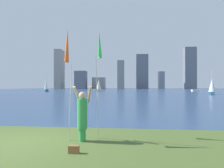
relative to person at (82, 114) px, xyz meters
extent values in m
cube|color=navy|center=(-1.95, 60.82, -0.99)|extent=(120.00, 117.54, 0.12)
cube|color=#232D14|center=(-1.95, 2.05, -0.96)|extent=(120.00, 0.70, 0.02)
cylinder|color=green|center=(0.00, -0.01, -0.72)|extent=(0.24, 0.24, 0.43)
cylinder|color=green|center=(0.00, -0.01, 0.01)|extent=(0.35, 0.35, 1.03)
sphere|color=#D1A889|center=(0.00, -0.01, 0.65)|extent=(0.25, 0.25, 0.25)
cylinder|color=#D1A889|center=(-0.22, 0.13, 0.67)|extent=(0.25, 0.40, 0.59)
cylinder|color=#D1A889|center=(0.22, 0.13, 0.67)|extent=(0.25, 0.40, 0.59)
cylinder|color=#B2B2B7|center=(-0.48, 0.16, 0.42)|extent=(0.02, 0.30, 2.71)
cone|color=#F25919|center=(-0.48, -0.18, 2.36)|extent=(0.16, 0.28, 1.17)
sphere|color=yellow|center=(-0.48, -0.12, 1.78)|extent=(0.06, 0.06, 0.06)
cylinder|color=#B2B2B7|center=(0.48, 0.16, 0.55)|extent=(0.02, 0.53, 2.93)
cone|color=green|center=(0.48, 0.75, 2.54)|extent=(0.16, 0.33, 1.02)
sphere|color=yellow|center=(0.48, 0.66, 2.04)|extent=(0.06, 0.06, 0.06)
cube|color=brown|center=(0.05, -1.17, -0.83)|extent=(0.30, 0.13, 0.22)
cube|color=#2D6084|center=(18.83, 34.90, -0.64)|extent=(1.55, 2.86, 0.59)
cylinder|color=silver|center=(18.83, 34.90, 1.98)|extent=(0.08, 0.08, 4.66)
cone|color=white|center=(18.76, 34.70, 1.00)|extent=(1.77, 1.77, 2.70)
cube|color=silver|center=(21.88, 54.49, -0.65)|extent=(2.30, 1.46, 0.56)
cylinder|color=#47474C|center=(21.88, 54.49, 1.60)|extent=(0.06, 0.06, 3.95)
cube|color=#2D6084|center=(-23.79, 49.45, -0.59)|extent=(2.02, 2.16, 0.68)
cylinder|color=silver|center=(-23.79, 49.45, 2.42)|extent=(0.06, 0.06, 5.35)
cone|color=white|center=(-23.69, 49.33, 1.24)|extent=(1.45, 1.45, 2.98)
cube|color=white|center=(-8.41, 53.90, -0.65)|extent=(3.24, 1.55, 0.57)
cylinder|color=silver|center=(-8.41, 53.90, 1.84)|extent=(0.09, 0.09, 4.41)
cone|color=silver|center=(-8.18, 53.95, 1.26)|extent=(1.85, 1.85, 3.26)
cube|color=gray|center=(-39.24, 101.53, 10.36)|extent=(3.78, 7.43, 22.59)
cube|color=slate|center=(-25.04, 96.32, 3.94)|extent=(5.94, 5.98, 9.74)
cube|color=gray|center=(-15.62, 100.34, 2.25)|extent=(7.28, 4.01, 6.36)
cube|color=gray|center=(-2.97, 97.20, 6.72)|extent=(3.60, 5.79, 15.31)
cube|color=slate|center=(8.78, 100.68, 8.67)|extent=(6.64, 3.01, 19.22)
cube|color=gray|center=(19.10, 99.59, 3.79)|extent=(3.11, 3.63, 9.44)
cube|color=slate|center=(34.78, 101.34, 10.45)|extent=(6.20, 4.47, 22.76)
camera|label=1|loc=(1.62, -6.45, 1.00)|focal=30.47mm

